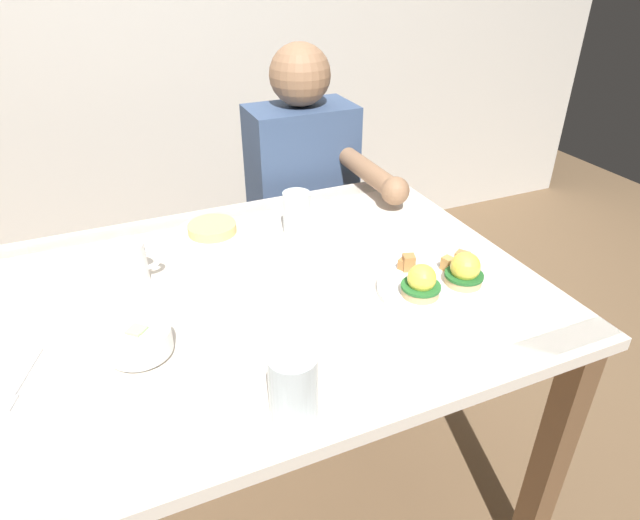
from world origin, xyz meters
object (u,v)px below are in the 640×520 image
(fruit_bowl, at_px, (139,342))
(coffee_mug, at_px, (129,262))
(diner_person, at_px, (306,197))
(dining_table, at_px, (264,327))
(fork, at_px, (19,383))
(eggs_benedict_plate, at_px, (441,282))
(side_plate, at_px, (213,232))
(water_glass_near, at_px, (297,216))
(water_glass_far, at_px, (293,390))

(fruit_bowl, bearing_deg, coffee_mug, 86.07)
(diner_person, bearing_deg, coffee_mug, -143.06)
(dining_table, distance_m, fork, 0.50)
(fruit_bowl, distance_m, fork, 0.21)
(eggs_benedict_plate, relative_size, diner_person, 0.24)
(dining_table, distance_m, diner_person, 0.70)
(fruit_bowl, distance_m, side_plate, 0.47)
(dining_table, xyz_separation_m, side_plate, (-0.04, 0.28, 0.12))
(coffee_mug, xyz_separation_m, water_glass_near, (0.42, 0.07, -0.00))
(dining_table, relative_size, fork, 7.92)
(side_plate, bearing_deg, eggs_benedict_plate, -48.87)
(coffee_mug, bearing_deg, dining_table, -29.47)
(fork, bearing_deg, coffee_mug, 49.50)
(eggs_benedict_plate, height_order, water_glass_near, water_glass_near)
(fork, relative_size, water_glass_near, 1.34)
(water_glass_far, distance_m, side_plate, 0.65)
(fork, relative_size, side_plate, 0.76)
(fork, height_order, diner_person, diner_person)
(fruit_bowl, xyz_separation_m, water_glass_near, (0.44, 0.33, 0.02))
(diner_person, bearing_deg, dining_table, -120.33)
(dining_table, bearing_deg, coffee_mug, 150.53)
(dining_table, relative_size, fruit_bowl, 10.00)
(side_plate, bearing_deg, water_glass_near, -18.29)
(fruit_bowl, height_order, water_glass_far, water_glass_far)
(coffee_mug, distance_m, diner_person, 0.77)
(eggs_benedict_plate, bearing_deg, diner_person, 90.07)
(fruit_bowl, relative_size, side_plate, 0.60)
(fruit_bowl, xyz_separation_m, water_glass_far, (0.21, -0.25, 0.02))
(eggs_benedict_plate, relative_size, fork, 1.78)
(fork, distance_m, diner_person, 1.10)
(diner_person, bearing_deg, water_glass_near, -115.35)
(eggs_benedict_plate, height_order, fork, eggs_benedict_plate)
(coffee_mug, relative_size, water_glass_near, 0.98)
(diner_person, bearing_deg, water_glass_far, -113.31)
(coffee_mug, distance_m, fork, 0.35)
(eggs_benedict_plate, relative_size, water_glass_near, 2.38)
(coffee_mug, height_order, water_glass_far, water_glass_far)
(fruit_bowl, height_order, diner_person, diner_person)
(water_glass_far, bearing_deg, diner_person, 66.69)
(water_glass_far, bearing_deg, coffee_mug, 110.03)
(fork, xyz_separation_m, water_glass_far, (0.41, -0.26, 0.05))
(dining_table, distance_m, water_glass_near, 0.31)
(eggs_benedict_plate, relative_size, fruit_bowl, 2.25)
(eggs_benedict_plate, distance_m, side_plate, 0.59)
(water_glass_near, height_order, diner_person, diner_person)
(fruit_bowl, height_order, water_glass_near, water_glass_near)
(coffee_mug, relative_size, fork, 0.74)
(water_glass_near, bearing_deg, fork, -153.00)
(fruit_bowl, bearing_deg, water_glass_far, -50.60)
(water_glass_near, distance_m, side_plate, 0.22)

